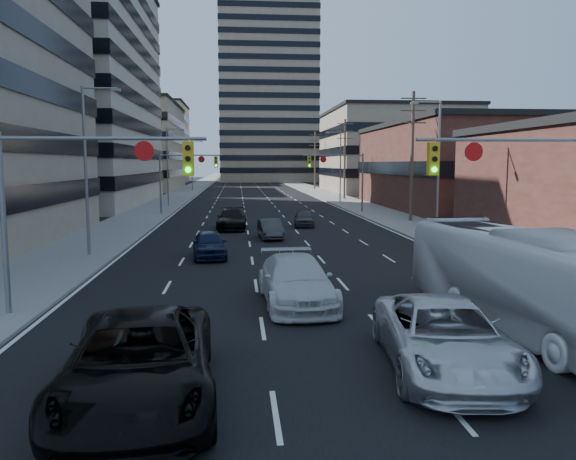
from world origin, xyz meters
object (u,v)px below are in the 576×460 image
(black_pickup, at_px, (139,362))
(silver_suv, at_px, (445,336))
(white_van, at_px, (296,281))
(sedan_blue, at_px, (209,244))
(transit_bus, at_px, (530,282))

(black_pickup, height_order, silver_suv, black_pickup)
(white_van, height_order, sedan_blue, white_van)
(black_pickup, bearing_deg, silver_suv, 6.59)
(transit_bus, bearing_deg, white_van, 142.88)
(transit_bus, distance_m, sedan_blue, 17.55)
(white_van, distance_m, transit_bus, 7.66)
(silver_suv, bearing_deg, black_pickup, -163.08)
(transit_bus, bearing_deg, silver_suv, -148.32)
(black_pickup, bearing_deg, white_van, 58.76)
(silver_suv, xyz_separation_m, sedan_blue, (-6.48, 17.04, -0.12))
(black_pickup, height_order, transit_bus, transit_bus)
(white_van, xyz_separation_m, transit_bus, (6.47, -4.03, 0.71))
(transit_bus, relative_size, sedan_blue, 2.62)
(silver_suv, distance_m, transit_bus, 4.51)
(white_van, height_order, transit_bus, transit_bus)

